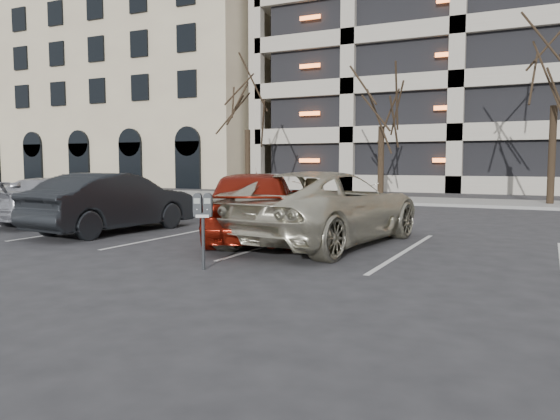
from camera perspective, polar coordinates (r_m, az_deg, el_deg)
The scene contains 12 objects.
ground at distance 9.51m, azimuth 1.42°, elevation -5.77°, with size 140.00×140.00×0.00m, color #28282B.
sidewalk at distance 24.86m, azimuth 17.10°, elevation 0.82°, with size 80.00×4.00×0.12m, color gray.
stall_lines at distance 12.16m, azimuth -0.02°, elevation -3.38°, with size 16.90×5.20×0.00m.
office_building at distance 50.27m, azimuth -13.68°, elevation 11.39°, with size 26.00×16.20×15.00m.
tree_a at distance 28.41m, azimuth -3.43°, elevation 12.56°, with size 3.36×3.36×7.65m.
tree_b at distance 25.71m, azimuth 10.63°, elevation 13.18°, with size 3.34×3.34×7.58m.
tree_c at distance 24.93m, azimuth 26.95°, elevation 15.32°, with size 3.94×3.94×8.95m.
parking_meter at distance 9.05m, azimuth -8.06°, elevation -0.24°, with size 0.34×0.23×1.25m.
suv_silver at distance 11.98m, azimuth 4.69°, elevation 0.27°, with size 3.28×5.97×1.59m.
car_red at distance 12.28m, azimuth -2.56°, elevation 0.57°, with size 1.96×4.87×1.66m, color maroon.
car_dark at distance 14.51m, azimuth -16.98°, elevation 0.74°, with size 1.60×4.58×1.51m, color black.
car_silver at distance 17.15m, azimuth -21.65°, elevation 0.95°, with size 1.88×4.62×1.34m, color #B2B3BA.
Camera 1 is at (3.92, -8.48, 1.78)m, focal length 35.00 mm.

